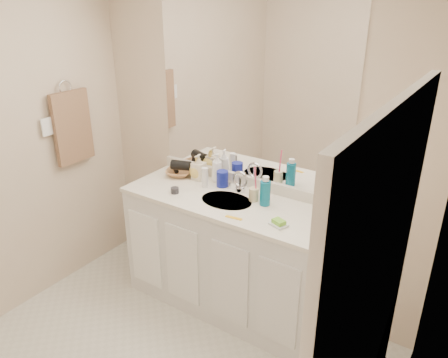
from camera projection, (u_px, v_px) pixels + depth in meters
name	position (u px, v px, depth m)	size (l,w,h in m)	color
wall_back	(249.00, 144.00, 3.09)	(2.60, 0.02, 2.40)	beige
wall_right	(388.00, 322.00, 1.44)	(0.02, 2.60, 2.40)	beige
vanity_cabinet	(228.00, 255.00, 3.19)	(1.50, 0.55, 0.85)	silver
countertop	(228.00, 201.00, 3.02)	(1.52, 0.57, 0.03)	white
backsplash	(247.00, 181.00, 3.19)	(1.52, 0.03, 0.08)	silver
sink_basin	(226.00, 202.00, 3.00)	(0.37, 0.37, 0.02)	silver
faucet	(240.00, 184.00, 3.11)	(0.02, 0.02, 0.11)	silver
mirror	(250.00, 94.00, 2.94)	(1.48, 0.01, 1.20)	white
blue_mug	(222.00, 179.00, 3.19)	(0.09, 0.09, 0.12)	#162099
tan_cup	(254.00, 194.00, 2.97)	(0.07, 0.07, 0.09)	beige
toothbrush	(255.00, 181.00, 2.93)	(0.01, 0.01, 0.22)	#FF4372
mouthwash_bottle	(265.00, 193.00, 2.90)	(0.07, 0.07, 0.17)	#0B6586
clear_pump_bottle	(319.00, 207.00, 2.74)	(0.06, 0.06, 0.15)	silver
soap_dish	(279.00, 224.00, 2.67)	(0.10, 0.08, 0.01)	silver
green_soap	(279.00, 222.00, 2.66)	(0.08, 0.05, 0.03)	#74C32F
orange_comb	(234.00, 218.00, 2.76)	(0.11, 0.02, 0.00)	yellow
dark_jar	(175.00, 190.00, 3.09)	(0.06, 0.06, 0.04)	#28282D
extra_white_bottle	(205.00, 178.00, 3.17)	(0.05, 0.05, 0.15)	white
soap_bottle_white	(217.00, 168.00, 3.25)	(0.08, 0.08, 0.22)	white
soap_bottle_cream	(199.00, 167.00, 3.29)	(0.09, 0.09, 0.20)	#F0E1C4
soap_bottle_yellow	(198.00, 167.00, 3.31)	(0.14, 0.14, 0.18)	#E0BE57
wicker_basket	(179.00, 173.00, 3.39)	(0.20, 0.20, 0.05)	#AB7345
hair_dryer	(181.00, 165.00, 3.35)	(0.07, 0.07, 0.15)	black
towel_ring	(65.00, 87.00, 3.20)	(0.11, 0.11, 0.01)	silver
hand_towel	(72.00, 127.00, 3.31)	(0.04, 0.32, 0.55)	brown
switch_plate	(47.00, 127.00, 3.15)	(0.01, 0.09, 0.13)	white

